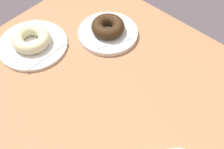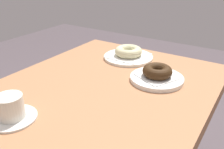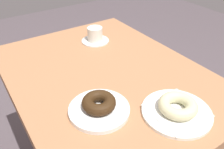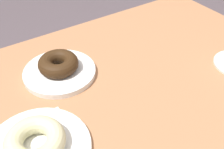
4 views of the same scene
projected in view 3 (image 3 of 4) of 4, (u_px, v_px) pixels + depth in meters
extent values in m
cube|color=#A7704A|center=(106.00, 77.00, 0.96)|extent=(0.97, 0.72, 0.05)
cylinder|color=#A66D45|center=(30.00, 114.00, 1.32)|extent=(0.05, 0.05, 0.70)
cylinder|color=#A66D45|center=(110.00, 82.00, 1.57)|extent=(0.05, 0.05, 0.70)
cylinder|color=white|center=(176.00, 112.00, 0.75)|extent=(0.22, 0.22, 0.01)
cube|color=white|center=(177.00, 111.00, 0.74)|extent=(0.17, 0.17, 0.00)
torus|color=beige|center=(178.00, 106.00, 0.73)|extent=(0.12, 0.12, 0.04)
cylinder|color=white|center=(99.00, 110.00, 0.75)|extent=(0.20, 0.20, 0.02)
cube|color=white|center=(99.00, 108.00, 0.75)|extent=(0.17, 0.17, 0.00)
torus|color=#34200F|center=(99.00, 103.00, 0.74)|extent=(0.11, 0.11, 0.04)
cylinder|color=silver|center=(95.00, 41.00, 1.18)|extent=(0.14, 0.14, 0.01)
cylinder|color=silver|center=(95.00, 34.00, 1.16)|extent=(0.08, 0.08, 0.07)
cylinder|color=black|center=(95.00, 28.00, 1.14)|extent=(0.07, 0.07, 0.00)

